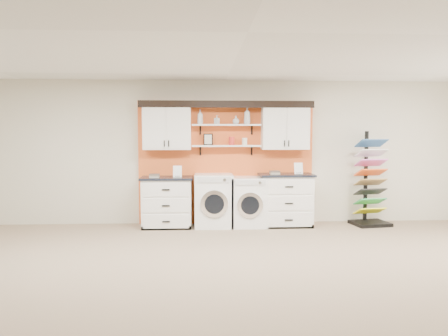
{
  "coord_description": "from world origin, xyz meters",
  "views": [
    {
      "loc": [
        -0.48,
        -4.56,
        1.75
      ],
      "look_at": [
        -0.13,
        2.3,
        1.22
      ],
      "focal_mm": 35.0,
      "sensor_mm": 36.0,
      "label": 1
    }
  ],
  "objects": [
    {
      "name": "canister_cream",
      "position": [
        0.35,
        3.8,
        1.61
      ],
      "size": [
        0.1,
        0.1,
        0.14
      ],
      "primitive_type": "cylinder",
      "color": "silver",
      "rests_on": "shelf_lower"
    },
    {
      "name": "soap_bottle_a",
      "position": [
        -0.5,
        3.8,
        2.08
      ],
      "size": [
        0.11,
        0.11,
        0.28
      ],
      "primitive_type": "imported",
      "rotation": [
        0.0,
        0.0,
        0.01
      ],
      "color": "silver",
      "rests_on": "shelf_upper"
    },
    {
      "name": "base_cabinet_right",
      "position": [
        1.13,
        3.64,
        0.5
      ],
      "size": [
        1.02,
        0.66,
        1.0
      ],
      "color": "white",
      "rests_on": "floor"
    },
    {
      "name": "base_cabinet_left",
      "position": [
        -1.13,
        3.64,
        0.48
      ],
      "size": [
        0.97,
        0.66,
        0.95
      ],
      "color": "white",
      "rests_on": "floor"
    },
    {
      "name": "sample_rack",
      "position": [
        2.77,
        3.63,
        0.56
      ],
      "size": [
        0.74,
        0.65,
        1.81
      ],
      "rotation": [
        0.0,
        0.0,
        0.16
      ],
      "color": "black",
      "rests_on": "floor"
    },
    {
      "name": "ceiling",
      "position": [
        0.0,
        0.0,
        2.8
      ],
      "size": [
        10.0,
        10.0,
        0.0
      ],
      "primitive_type": "plane",
      "rotation": [
        3.14,
        0.0,
        0.0
      ],
      "color": "white",
      "rests_on": "wall_back"
    },
    {
      "name": "soap_bottle_c",
      "position": [
        0.18,
        3.8,
        2.03
      ],
      "size": [
        0.15,
        0.15,
        0.16
      ],
      "primitive_type": "imported",
      "rotation": [
        0.0,
        0.0,
        0.18
      ],
      "color": "silver",
      "rests_on": "shelf_upper"
    },
    {
      "name": "picture_frame",
      "position": [
        -0.35,
        3.85,
        1.66
      ],
      "size": [
        0.18,
        0.02,
        0.22
      ],
      "color": "black",
      "rests_on": "shelf_lower"
    },
    {
      "name": "soap_bottle_d",
      "position": [
        0.4,
        3.8,
        2.11
      ],
      "size": [
        0.14,
        0.14,
        0.33
      ],
      "primitive_type": "imported",
      "rotation": [
        0.0,
        0.0,
        1.67
      ],
      "color": "silver",
      "rests_on": "shelf_upper"
    },
    {
      "name": "shelf_lower",
      "position": [
        0.0,
        3.8,
        1.53
      ],
      "size": [
        1.32,
        0.28,
        0.03
      ],
      "primitive_type": "cube",
      "color": "white",
      "rests_on": "wall_back"
    },
    {
      "name": "crown_molding",
      "position": [
        0.0,
        3.81,
        2.33
      ],
      "size": [
        3.3,
        0.41,
        0.13
      ],
      "color": "black",
      "rests_on": "wall_back"
    },
    {
      "name": "wall_back",
      "position": [
        0.0,
        4.0,
        1.4
      ],
      "size": [
        10.0,
        0.0,
        10.0
      ],
      "primitive_type": "plane",
      "rotation": [
        1.57,
        0.0,
        0.0
      ],
      "color": "beige",
      "rests_on": "floor"
    },
    {
      "name": "floor",
      "position": [
        0.0,
        0.0,
        0.0
      ],
      "size": [
        10.0,
        10.0,
        0.0
      ],
      "primitive_type": "plane",
      "color": "#8A745C",
      "rests_on": "ground"
    },
    {
      "name": "accent_panel",
      "position": [
        0.0,
        3.96,
        1.2
      ],
      "size": [
        3.4,
        0.07,
        2.4
      ],
      "primitive_type": "cube",
      "color": "orange",
      "rests_on": "wall_back"
    },
    {
      "name": "upper_cabinet_right",
      "position": [
        1.13,
        3.79,
        1.88
      ],
      "size": [
        0.9,
        0.35,
        0.84
      ],
      "color": "white",
      "rests_on": "wall_back"
    },
    {
      "name": "shelf_upper",
      "position": [
        0.0,
        3.8,
        1.93
      ],
      "size": [
        1.32,
        0.28,
        0.03
      ],
      "primitive_type": "cube",
      "color": "white",
      "rests_on": "wall_back"
    },
    {
      "name": "dryer",
      "position": [
        0.4,
        3.64,
        0.47
      ],
      "size": [
        0.67,
        0.71,
        0.94
      ],
      "color": "white",
      "rests_on": "floor"
    },
    {
      "name": "soap_bottle_b",
      "position": [
        -0.18,
        3.8,
        2.03
      ],
      "size": [
        0.11,
        0.11,
        0.17
      ],
      "primitive_type": "imported",
      "rotation": [
        0.0,
        0.0,
        0.87
      ],
      "color": "silver",
      "rests_on": "shelf_upper"
    },
    {
      "name": "upper_cabinet_left",
      "position": [
        -1.13,
        3.79,
        1.88
      ],
      "size": [
        0.9,
        0.35,
        0.84
      ],
      "color": "white",
      "rests_on": "wall_back"
    },
    {
      "name": "washer",
      "position": [
        -0.25,
        3.64,
        0.5
      ],
      "size": [
        0.72,
        0.71,
        1.0
      ],
      "color": "white",
      "rests_on": "floor"
    },
    {
      "name": "canister_red",
      "position": [
        0.1,
        3.8,
        1.62
      ],
      "size": [
        0.11,
        0.11,
        0.16
      ],
      "primitive_type": "cylinder",
      "color": "red",
      "rests_on": "shelf_lower"
    }
  ]
}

